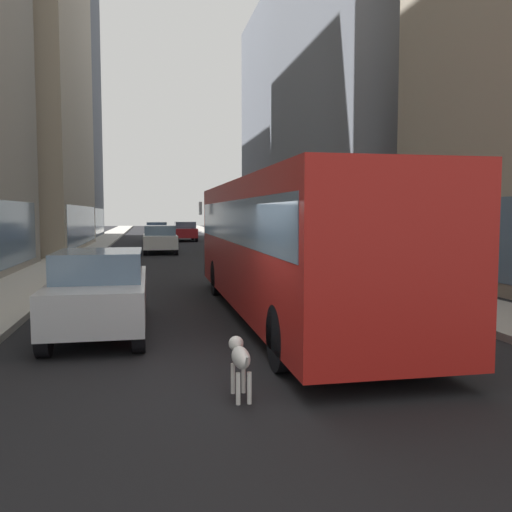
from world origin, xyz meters
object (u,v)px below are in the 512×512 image
at_px(car_blue_hatchback, 157,232).
at_px(pedestrian_in_coat, 409,258).
at_px(car_grey_wagon, 253,247).
at_px(dalmatian_dog, 240,358).
at_px(transit_bus, 287,239).
at_px(car_white_van, 160,239).
at_px(car_silver_sedan, 101,290).
at_px(car_red_coupe, 185,231).
at_px(car_yellow_taxi, 228,239).

xyz_separation_m(car_blue_hatchback, pedestrian_in_coat, (6.97, -30.31, 0.19)).
distance_m(car_grey_wagon, dalmatian_dog, 17.83).
height_order(transit_bus, pedestrian_in_coat, transit_bus).
distance_m(transit_bus, dalmatian_dog, 5.64).
bearing_deg(pedestrian_in_coat, car_white_van, 111.54).
relative_size(car_blue_hatchback, pedestrian_in_coat, 2.59).
bearing_deg(car_silver_sedan, car_white_van, 85.75).
xyz_separation_m(car_white_van, car_blue_hatchback, (0.00, 12.66, -0.00)).
relative_size(car_white_van, car_silver_sedan, 1.04).
bearing_deg(car_silver_sedan, car_red_coupe, 83.56).
distance_m(car_grey_wagon, pedestrian_in_coat, 9.70).
height_order(car_grey_wagon, car_blue_hatchback, same).
xyz_separation_m(car_grey_wagon, dalmatian_dog, (-3.53, -17.47, -0.31)).
height_order(car_white_van, car_blue_hatchback, same).
relative_size(car_grey_wagon, car_yellow_taxi, 0.99).
height_order(car_yellow_taxi, car_red_coupe, same).
relative_size(car_red_coupe, car_silver_sedan, 1.00).
relative_size(car_white_van, dalmatian_dog, 4.98).
xyz_separation_m(car_silver_sedan, pedestrian_in_coat, (8.57, 3.89, 0.19)).
xyz_separation_m(car_yellow_taxi, car_red_coupe, (-1.60, 14.61, 0.00)).
xyz_separation_m(transit_bus, car_red_coupe, (0.00, 34.64, -0.95)).
height_order(car_red_coupe, car_silver_sedan, same).
distance_m(car_red_coupe, car_silver_sedan, 35.66).
height_order(transit_bus, car_red_coupe, transit_bus).
relative_size(car_white_van, car_blue_hatchback, 1.09).
distance_m(car_yellow_taxi, dalmatian_dog, 25.42).
bearing_deg(car_red_coupe, transit_bus, -90.00).
xyz_separation_m(car_yellow_taxi, car_white_van, (-4.00, 0.72, 0.00)).
height_order(car_grey_wagon, pedestrian_in_coat, pedestrian_in_coat).
bearing_deg(car_grey_wagon, pedestrian_in_coat, -72.17).
bearing_deg(dalmatian_dog, pedestrian_in_coat, 51.70).
xyz_separation_m(car_red_coupe, car_silver_sedan, (-4.00, -35.43, -0.00)).
height_order(car_red_coupe, car_blue_hatchback, same).
relative_size(car_yellow_taxi, car_silver_sedan, 0.91).
relative_size(transit_bus, pedestrian_in_coat, 6.82).
distance_m(transit_bus, car_white_van, 20.91).
bearing_deg(pedestrian_in_coat, dalmatian_dog, -128.30).
height_order(transit_bus, car_blue_hatchback, transit_bus).
bearing_deg(pedestrian_in_coat, car_blue_hatchback, 102.95).
relative_size(transit_bus, car_white_van, 2.41).
xyz_separation_m(car_grey_wagon, car_silver_sedan, (-5.60, -13.12, 0.00)).
relative_size(car_yellow_taxi, car_blue_hatchback, 0.96).
xyz_separation_m(transit_bus, car_silver_sedan, (-4.00, -0.80, -0.95)).
bearing_deg(car_grey_wagon, car_silver_sedan, -113.11).
xyz_separation_m(transit_bus, car_blue_hatchback, (-2.40, 33.41, -0.96)).
bearing_deg(dalmatian_dog, car_white_van, 91.03).
bearing_deg(car_silver_sedan, car_grey_wagon, 66.89).
height_order(transit_bus, car_yellow_taxi, transit_bus).
relative_size(transit_bus, car_blue_hatchback, 2.63).
bearing_deg(pedestrian_in_coat, car_yellow_taxi, 99.95).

